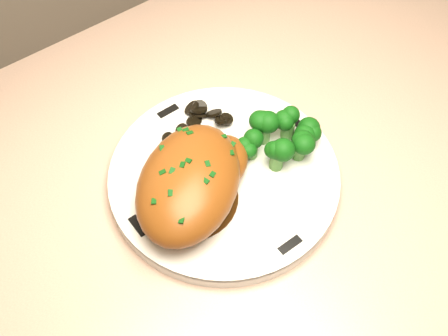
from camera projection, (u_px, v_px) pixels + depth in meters
plate at (224, 177)px, 0.65m from camera, size 0.32×0.32×0.02m
rim_accent_0 at (168, 111)px, 0.69m from camera, size 0.03×0.01×0.00m
rim_accent_1 at (138, 226)px, 0.60m from camera, size 0.01×0.03×0.00m
rim_accent_2 at (290, 245)px, 0.59m from camera, size 0.03×0.01×0.00m
rim_accent_3 at (300, 126)px, 0.68m from camera, size 0.01×0.03×0.00m
gravy_pool at (190, 198)px, 0.62m from camera, size 0.11×0.11×0.00m
chicken_breast at (193, 180)px, 0.60m from camera, size 0.19×0.18×0.06m
mushroom_pile at (196, 128)px, 0.67m from camera, size 0.08×0.06×0.02m
broccoli_florets at (281, 138)px, 0.64m from camera, size 0.09×0.07×0.04m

